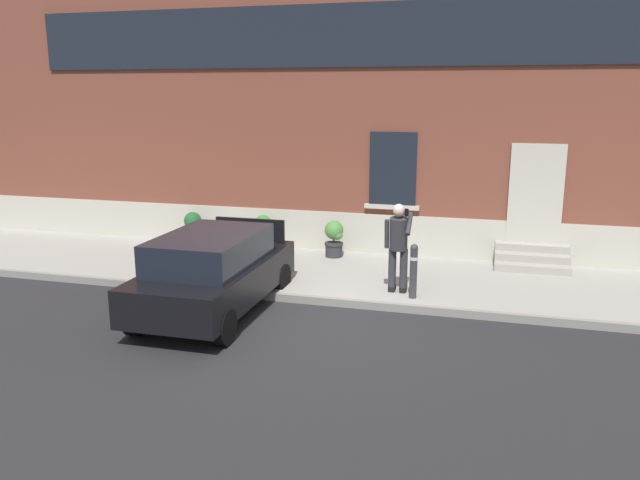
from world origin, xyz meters
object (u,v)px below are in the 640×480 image
object	(u,v)px
hatchback_car_black	(214,271)
person_on_phone	(398,242)
bollard_near_person	(414,269)
planter_cream	(263,232)
planter_olive	(193,228)
planter_charcoal	(334,238)

from	to	relation	value
hatchback_car_black	person_on_phone	distance (m)	3.51
bollard_near_person	planter_cream	size ratio (longest dim) A/B	1.22
hatchback_car_black	planter_olive	size ratio (longest dim) A/B	4.73
person_on_phone	planter_olive	xyz separation A→B (m)	(-5.55, 2.48, -0.55)
hatchback_car_black	person_on_phone	xyz separation A→B (m)	(3.09, 1.61, 0.36)
hatchback_car_black	bollard_near_person	bearing A→B (deg)	21.42
person_on_phone	planter_olive	world-z (taller)	person_on_phone
person_on_phone	planter_cream	xyz separation A→B (m)	(-3.70, 2.55, -0.55)
person_on_phone	hatchback_car_black	bearing A→B (deg)	-142.76
planter_cream	person_on_phone	bearing A→B (deg)	-34.55
bollard_near_person	planter_charcoal	xyz separation A→B (m)	(-2.19, 2.61, -0.11)
bollard_near_person	person_on_phone	distance (m)	0.61
planter_olive	bollard_near_person	bearing A→B (deg)	-24.98
bollard_near_person	planter_charcoal	size ratio (longest dim) A/B	1.22
planter_charcoal	planter_olive	bearing A→B (deg)	177.97
planter_olive	planter_cream	world-z (taller)	same
bollard_near_person	planter_olive	bearing A→B (deg)	155.02
bollard_near_person	planter_charcoal	distance (m)	3.41
planter_charcoal	planter_cream	bearing A→B (deg)	173.72
planter_cream	bollard_near_person	bearing A→B (deg)	-34.87
person_on_phone	planter_charcoal	bearing A→B (deg)	138.01
hatchback_car_black	planter_charcoal	size ratio (longest dim) A/B	4.73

